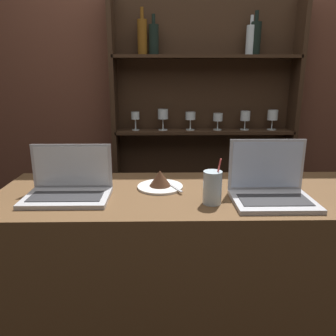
{
  "coord_description": "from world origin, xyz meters",
  "views": [
    {
      "loc": [
        -0.14,
        -1.04,
        1.45
      ],
      "look_at": [
        -0.11,
        0.33,
        1.07
      ],
      "focal_mm": 35.0,
      "sensor_mm": 36.0,
      "label": 1
    }
  ],
  "objects_px": {
    "laptop_near": "(69,186)",
    "laptop_far": "(271,188)",
    "cake_plate": "(160,181)",
    "water_glass": "(212,187)"
  },
  "relations": [
    {
      "from": "laptop_near",
      "to": "laptop_far",
      "type": "relative_size",
      "value": 1.08
    },
    {
      "from": "cake_plate",
      "to": "water_glass",
      "type": "bearing_deg",
      "value": -42.81
    },
    {
      "from": "water_glass",
      "to": "cake_plate",
      "type": "bearing_deg",
      "value": 137.19
    },
    {
      "from": "laptop_near",
      "to": "laptop_far",
      "type": "bearing_deg",
      "value": -3.35
    },
    {
      "from": "laptop_near",
      "to": "cake_plate",
      "type": "height_order",
      "value": "laptop_near"
    },
    {
      "from": "laptop_far",
      "to": "water_glass",
      "type": "bearing_deg",
      "value": -171.77
    },
    {
      "from": "laptop_far",
      "to": "cake_plate",
      "type": "height_order",
      "value": "laptop_far"
    },
    {
      "from": "laptop_near",
      "to": "laptop_far",
      "type": "xyz_separation_m",
      "value": [
        0.82,
        -0.05,
        0.01
      ]
    },
    {
      "from": "laptop_far",
      "to": "cake_plate",
      "type": "bearing_deg",
      "value": 160.88
    },
    {
      "from": "laptop_near",
      "to": "water_glass",
      "type": "bearing_deg",
      "value": -8.14
    }
  ]
}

